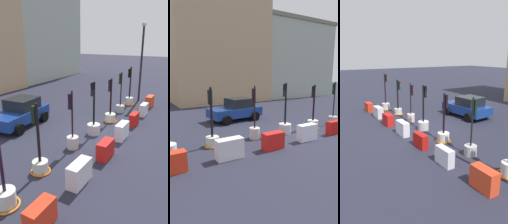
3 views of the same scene
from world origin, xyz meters
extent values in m
plane|color=#262737|center=(0.00, 0.00, 0.00)|extent=(120.00, 120.00, 0.00)
cylinder|color=silver|center=(-4.46, 0.51, 0.24)|extent=(0.63, 0.63, 0.49)
cylinder|color=black|center=(-4.46, 0.51, 1.67)|extent=(0.12, 0.12, 2.37)
cube|color=black|center=(-4.45, 0.65, 2.38)|extent=(0.19, 0.17, 0.68)
sphere|color=red|center=(-4.44, 0.74, 2.61)|extent=(0.11, 0.11, 0.11)
sphere|color=orange|center=(-4.44, 0.74, 2.38)|extent=(0.11, 0.11, 0.11)
sphere|color=green|center=(-4.44, 0.74, 2.15)|extent=(0.11, 0.11, 0.11)
torus|color=orange|center=(-4.46, 0.51, 0.04)|extent=(0.81, 0.81, 0.07)
cylinder|color=beige|center=(-2.10, 0.45, 0.30)|extent=(0.57, 0.57, 0.59)
cylinder|color=black|center=(-2.10, 0.45, 1.72)|extent=(0.08, 0.08, 2.25)
cube|color=black|center=(-2.08, 0.56, 2.32)|extent=(0.17, 0.16, 0.73)
sphere|color=red|center=(-2.07, 0.65, 2.57)|extent=(0.10, 0.10, 0.10)
sphere|color=orange|center=(-2.07, 0.65, 2.32)|extent=(0.10, 0.10, 0.10)
sphere|color=green|center=(-2.07, 0.65, 2.08)|extent=(0.10, 0.10, 0.10)
cylinder|color=silver|center=(-0.09, 0.31, 0.29)|extent=(0.71, 0.71, 0.57)
cylinder|color=black|center=(-0.09, 0.31, 1.75)|extent=(0.11, 0.11, 2.36)
cube|color=black|center=(-0.07, 0.44, 2.52)|extent=(0.19, 0.18, 0.72)
sphere|color=red|center=(-0.05, 0.52, 2.76)|extent=(0.10, 0.10, 0.10)
sphere|color=orange|center=(-0.05, 0.52, 2.52)|extent=(0.10, 0.10, 0.10)
sphere|color=green|center=(-0.05, 0.52, 2.27)|extent=(0.10, 0.10, 0.10)
cylinder|color=silver|center=(2.20, 0.26, 0.26)|extent=(0.67, 0.67, 0.51)
cylinder|color=black|center=(2.20, 0.26, 1.64)|extent=(0.11, 0.11, 2.26)
cube|color=black|center=(2.22, 0.38, 2.32)|extent=(0.18, 0.15, 0.74)
sphere|color=red|center=(2.23, 0.46, 2.56)|extent=(0.10, 0.10, 0.10)
sphere|color=orange|center=(2.23, 0.46, 2.32)|extent=(0.10, 0.10, 0.10)
sphere|color=green|center=(2.23, 0.46, 2.07)|extent=(0.10, 0.10, 0.10)
torus|color=orange|center=(2.20, 0.26, 0.03)|extent=(0.86, 0.86, 0.06)
cylinder|color=#AAB0B1|center=(4.32, 0.35, 0.26)|extent=(0.62, 0.62, 0.51)
cylinder|color=black|center=(4.32, 0.35, 1.71)|extent=(0.08, 0.08, 2.39)
cube|color=black|center=(4.33, 0.46, 2.42)|extent=(0.18, 0.14, 0.75)
sphere|color=red|center=(4.34, 0.54, 2.67)|extent=(0.11, 0.11, 0.11)
sphere|color=orange|center=(4.34, 0.54, 2.42)|extent=(0.11, 0.11, 0.11)
sphere|color=green|center=(4.34, 0.54, 2.17)|extent=(0.11, 0.11, 0.11)
cube|color=red|center=(-6.62, -1.26, 0.38)|extent=(0.98, 0.46, 0.76)
cube|color=silver|center=(-4.37, -1.22, 0.43)|extent=(1.15, 0.48, 0.86)
cube|color=red|center=(-2.18, -1.30, 0.39)|extent=(1.03, 0.47, 0.79)
cube|color=white|center=(0.07, -1.27, 0.43)|extent=(1.11, 0.43, 0.86)
cube|color=red|center=(2.26, -1.27, 0.38)|extent=(0.99, 0.39, 0.77)
cube|color=navy|center=(-1.08, 4.86, 0.65)|extent=(3.91, 2.09, 0.64)
cube|color=black|center=(-0.71, 4.88, 1.31)|extent=(1.79, 1.72, 0.67)
cylinder|color=black|center=(-2.19, 3.81, 0.33)|extent=(0.67, 0.32, 0.65)
cylinder|color=black|center=(-2.32, 5.75, 0.33)|extent=(0.67, 0.32, 0.65)
cylinder|color=black|center=(0.16, 3.97, 0.33)|extent=(0.67, 0.32, 0.65)
cylinder|color=black|center=(0.03, 5.91, 0.33)|extent=(0.67, 0.32, 0.65)
cube|color=tan|center=(2.17, 16.10, 6.46)|extent=(11.19, 7.85, 12.91)
cube|color=#A3AF9F|center=(13.44, 16.10, 5.21)|extent=(13.02, 7.30, 10.42)
cube|color=#706D5A|center=(13.44, 16.10, 10.67)|extent=(13.55, 7.59, 0.49)
camera|label=1|loc=(-10.42, -4.70, 5.06)|focal=35.80mm
camera|label=2|loc=(-7.69, -8.44, 3.50)|focal=32.45mm
camera|label=3|loc=(11.62, -6.73, 4.83)|focal=35.22mm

